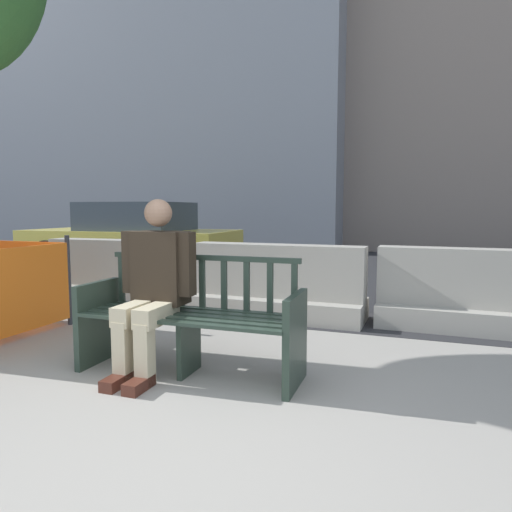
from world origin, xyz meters
name	(u,v)px	position (x,y,z in m)	size (l,w,h in m)	color
ground_plane	(178,470)	(0.00, 0.00, 0.00)	(200.00, 200.00, 0.00)	gray
street_asphalt	(368,264)	(0.00, 8.70, 0.00)	(120.00, 12.00, 0.01)	#28282B
street_bench	(190,321)	(-0.55, 1.19, 0.40)	(1.70, 0.55, 0.88)	#28382D
seated_person	(154,282)	(-0.82, 1.13, 0.69)	(0.58, 0.72, 1.31)	#2D2319
jersey_barrier_centre	(277,288)	(-0.47, 3.13, 0.34)	(2.01, 0.72, 0.84)	#9E998E
jersey_barrier_left	(121,277)	(-2.65, 3.20, 0.34)	(2.03, 0.78, 0.84)	#9E998E
jersey_barrier_right	(479,298)	(1.64, 3.26, 0.34)	(2.02, 0.74, 0.84)	#9E998E
car_taxi_near	(132,237)	(-4.42, 6.03, 0.68)	(4.30, 1.95, 1.37)	#DBC64C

